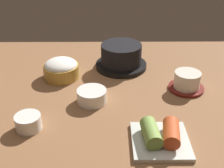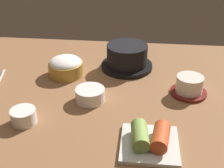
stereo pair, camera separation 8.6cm
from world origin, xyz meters
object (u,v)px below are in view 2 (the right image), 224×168
Objects in this scene: kimchi_plate at (150,140)px; rice_bowl at (66,66)px; stone_pot at (127,57)px; side_bowl_near at (23,116)px; tea_cup_with_saucer at (189,86)px; banchan_cup_center at (90,94)px.

rice_bowl is at bearing 130.43° from kimchi_plate.
stone_pot reaches higher than side_bowl_near.
rice_bowl is 0.86× the size of kimchi_plate.
stone_pot is at bearing 20.32° from rice_bowl.
side_bowl_near is at bearing -156.64° from tea_cup_with_saucer.
stone_pot is 23.41cm from banchan_cup_center.
tea_cup_with_saucer is at bearing 23.36° from side_bowl_near.
tea_cup_with_saucer is 1.28× the size of banchan_cup_center.
stone_pot is at bearing 141.61° from tea_cup_with_saucer.
stone_pot is 2.71× the size of side_bowl_near.
stone_pot reaches higher than rice_bowl.
kimchi_plate reaches higher than banchan_cup_center.
tea_cup_with_saucer is (38.22, -7.86, -0.45)cm from rice_bowl.
stone_pot is at bearing 67.73° from banchan_cup_center.
banchan_cup_center is at bearing 133.84° from kimchi_plate.
side_bowl_near is (-14.77, -11.78, -0.01)cm from banchan_cup_center.
side_bowl_near is at bearing -99.37° from rice_bowl.
rice_bowl is at bearing 125.86° from banchan_cup_center.
rice_bowl is at bearing -159.68° from stone_pot.
tea_cup_with_saucer is at bearing 64.69° from kimchi_plate.
tea_cup_with_saucer reaches higher than side_bowl_near.
stone_pot is 40.93cm from side_bowl_near.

